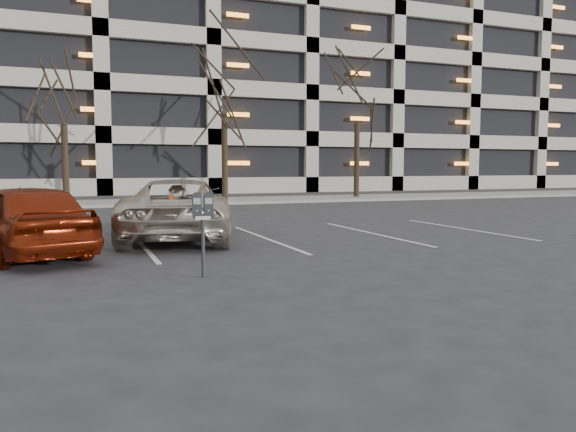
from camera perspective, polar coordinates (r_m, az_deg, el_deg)
The scene contains 10 objects.
ground at distance 10.37m, azimuth -5.46°, elevation -4.19°, with size 140.00×140.00×0.00m, color #28282B.
sidewalk at distance 26.06m, azimuth -14.95°, elevation 1.33°, with size 80.00×4.00×0.12m, color gray.
stall_lines at distance 12.35m, azimuth -14.64°, elevation -2.82°, with size 16.90×5.20×0.00m.
parking_garage at distance 46.74m, azimuth -2.43°, elevation 14.37°, with size 52.00×20.00×19.00m.
tree_b at distance 26.16m, azimuth -21.96°, elevation 13.22°, with size 3.38×3.38×7.69m.
tree_c at distance 27.14m, azimuth -6.54°, elevation 14.98°, with size 3.88×3.88×8.81m.
tree_d at distance 29.65m, azimuth 7.08°, elevation 13.97°, with size 3.83×3.83×8.71m.
parking_meter at distance 8.43m, azimuth -8.66°, elevation 0.23°, with size 0.33×0.17×1.25m.
suv_silver at distance 13.07m, azimuth -11.07°, elevation 0.68°, with size 3.38×5.34×1.38m.
car_red at distance 11.34m, azimuth -25.22°, elevation -0.34°, with size 1.63×4.05×1.38m, color maroon.
Camera 1 is at (-2.73, -9.86, 1.65)m, focal length 35.00 mm.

